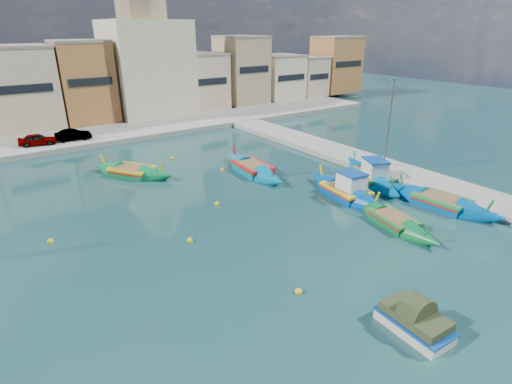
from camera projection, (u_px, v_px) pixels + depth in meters
name	position (u px, v px, depth m)	size (l,w,h in m)	color
ground	(260.00, 269.00, 20.88)	(160.00, 160.00, 0.00)	#13353B
east_quay	(451.00, 190.00, 30.38)	(4.00, 70.00, 0.50)	gray
north_quay	(94.00, 137.00, 44.89)	(80.00, 8.00, 0.60)	gray
north_townhouses	(126.00, 82.00, 52.21)	(83.20, 7.87, 10.19)	#CEB48E
church_block	(146.00, 54.00, 53.15)	(10.00, 10.00, 19.10)	beige
quay_street_lamp	(388.00, 123.00, 33.04)	(1.18, 0.16, 8.00)	#595B60
luzzu_turquoise_cabin	(371.00, 177.00, 32.65)	(6.07, 9.72, 3.13)	#00599A
luzzu_blue_cabin	(346.00, 192.00, 29.68)	(3.28, 9.07, 3.14)	#004BA6
luzzu_cyan_mid	(253.00, 169.00, 34.63)	(2.98, 9.60, 2.79)	#00749E
luzzu_green	(132.00, 172.00, 33.94)	(6.44, 8.24, 2.66)	#0B763E
luzzu_blue_south	(393.00, 221.00, 25.56)	(3.32, 8.03, 2.26)	#0A6D30
luzzu_cyan_south	(440.00, 203.00, 28.07)	(3.02, 8.93, 2.72)	#00539C
tender_near	(414.00, 322.00, 16.50)	(1.80, 3.11, 1.49)	beige
mooring_buoys	(215.00, 204.00, 28.34)	(20.59, 23.15, 0.36)	yellow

